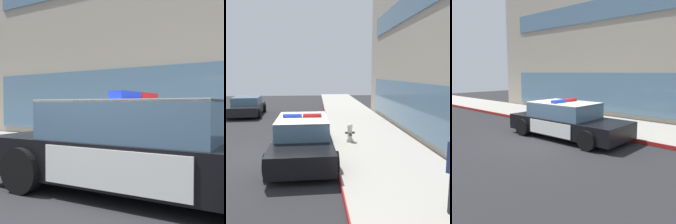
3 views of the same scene
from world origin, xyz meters
TOP-DOWN VIEW (x-y plane):
  - ground at (0.00, 0.00)m, footprint 48.00×48.00m
  - sidewalk at (0.00, 3.72)m, footprint 48.00×3.47m
  - curb_red_paint at (0.00, 1.97)m, footprint 28.80×0.04m
  - police_cruiser at (0.44, 0.88)m, footprint 4.91×2.22m
  - fire_hydrant at (-0.93, 2.71)m, footprint 0.34×0.39m
  - car_far_lane at (-8.78, -3.38)m, footprint 4.39×2.35m

SIDE VIEW (x-z plane):
  - ground at x=0.00m, z-range 0.00..0.00m
  - sidewalk at x=0.00m, z-range 0.00..0.15m
  - curb_red_paint at x=0.00m, z-range 0.01..0.14m
  - fire_hydrant at x=-0.93m, z-range 0.14..0.86m
  - car_far_lane at x=-8.78m, z-range -0.01..1.28m
  - police_cruiser at x=0.44m, z-range -0.07..1.43m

